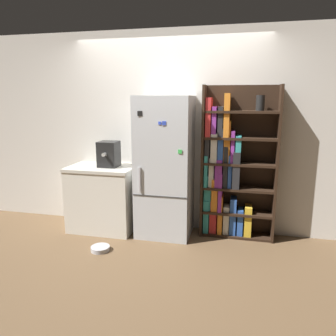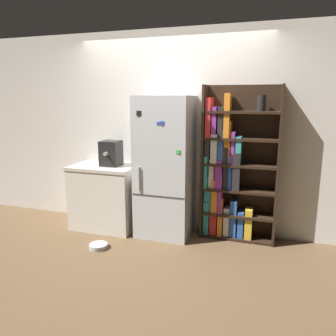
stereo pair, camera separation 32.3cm
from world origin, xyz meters
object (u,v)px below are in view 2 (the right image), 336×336
object	(u,v)px
pet_bowl	(98,246)
bookshelf	(231,171)
espresso_machine	(111,153)
refrigerator	(165,167)

from	to	relation	value
pet_bowl	bookshelf	bearing A→B (deg)	30.02
bookshelf	espresso_machine	size ratio (longest dim) A/B	5.73
espresso_machine	pet_bowl	xyz separation A→B (m)	(0.13, -0.65, -1.00)
bookshelf	espresso_machine	distance (m)	1.57
espresso_machine	pet_bowl	world-z (taller)	espresso_machine
espresso_machine	pet_bowl	distance (m)	1.20
refrigerator	bookshelf	bearing A→B (deg)	11.28
pet_bowl	refrigerator	bearing A→B (deg)	47.03
bookshelf	pet_bowl	size ratio (longest dim) A/B	8.63
bookshelf	espresso_machine	world-z (taller)	bookshelf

